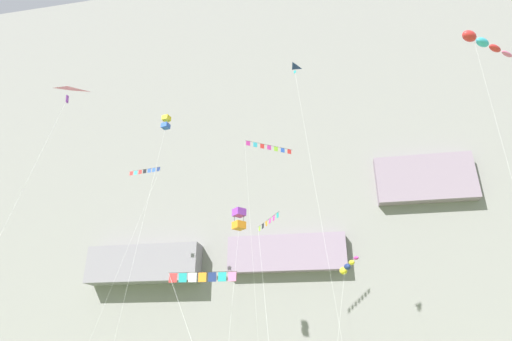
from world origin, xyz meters
name	(u,v)px	position (x,y,z in m)	size (l,w,h in m)	color
cliff_face	(292,167)	(-0.01, 67.41, 35.39)	(180.00, 33.04, 70.85)	gray
kite_banner_far_left	(268,154)	(0.17, 34.74, 22.50)	(4.89, 3.60, 23.68)	black
kite_box_mid_right	(166,123)	(-9.77, 29.44, 24.44)	(0.91, 5.44, 25.27)	yellow
kite_banner_near_cliff	(268,236)	(1.91, 22.42, 10.08)	(2.13, 5.64, 11.35)	black
kite_windsock_upper_right	(347,267)	(7.22, 25.75, 8.35)	(2.54, 3.72, 8.79)	yellow
kite_windsock_low_right	(481,42)	(21.64, 28.77, 29.60)	(6.88, 8.76, 30.09)	red
kite_delta_high_left	(296,89)	(3.94, 27.77, 25.75)	(3.76, 4.54, 28.10)	navy
kite_box_upper_left	(239,219)	(-2.68, 33.32, 14.84)	(1.48, 4.84, 15.90)	purple
kite_banner_mid_center	(202,280)	(-0.42, 15.26, 6.03)	(4.14, 4.05, 6.48)	black
kite_delta_upper_mid	(64,97)	(-10.23, 14.61, 17.90)	(2.12, 5.52, 18.42)	pink
kite_banner_high_center	(143,178)	(-16.23, 38.54, 22.50)	(4.60, 6.35, 23.80)	black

